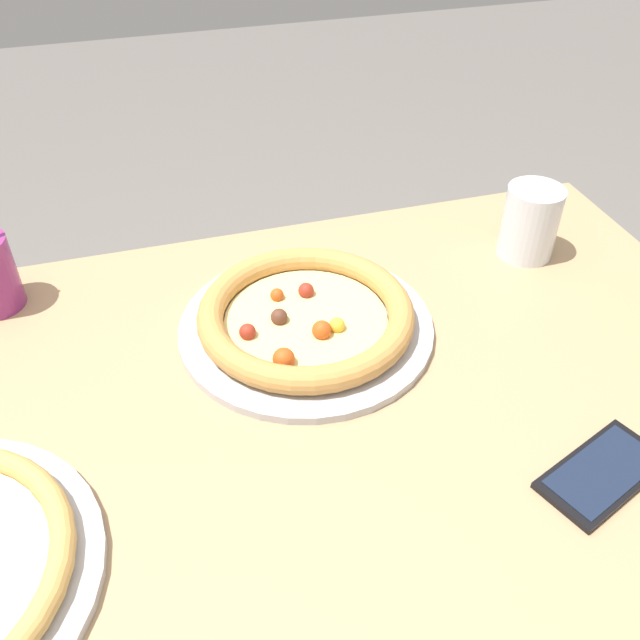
{
  "coord_description": "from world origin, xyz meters",
  "views": [
    {
      "loc": [
        -0.13,
        -0.57,
        1.35
      ],
      "look_at": [
        0.06,
        0.1,
        0.78
      ],
      "focal_mm": 38.34,
      "sensor_mm": 36.0,
      "label": 1
    }
  ],
  "objects": [
    {
      "name": "dining_table",
      "position": [
        0.0,
        0.0,
        0.63
      ],
      "size": [
        1.25,
        0.77,
        0.75
      ],
      "color": "tan",
      "rests_on": "ground"
    },
    {
      "name": "cell_phone",
      "position": [
        0.29,
        -0.21,
        0.75
      ],
      "size": [
        0.17,
        0.12,
        0.01
      ],
      "color": "black",
      "rests_on": "dining_table"
    },
    {
      "name": "pizza_far",
      "position": [
        0.05,
        0.12,
        0.77
      ],
      "size": [
        0.34,
        0.34,
        0.05
      ],
      "color": "#B7B7BC",
      "rests_on": "dining_table"
    },
    {
      "name": "water_cup_clear",
      "position": [
        0.43,
        0.2,
        0.81
      ],
      "size": [
        0.09,
        0.09,
        0.11
      ],
      "color": "silver",
      "rests_on": "dining_table"
    }
  ]
}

